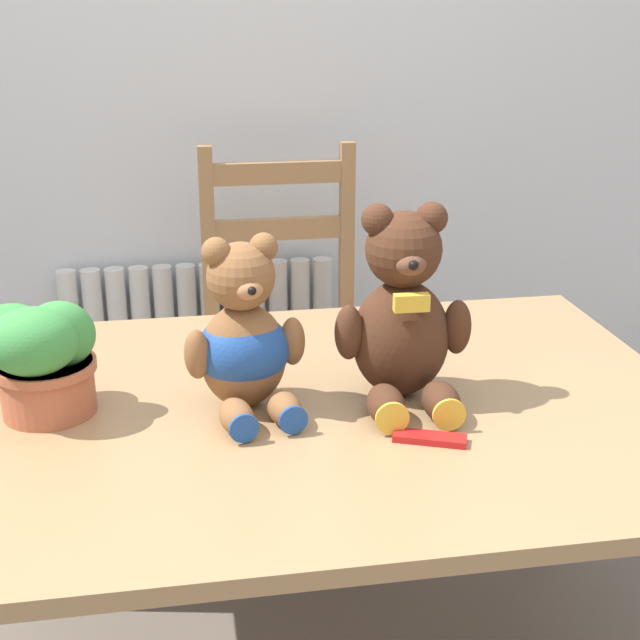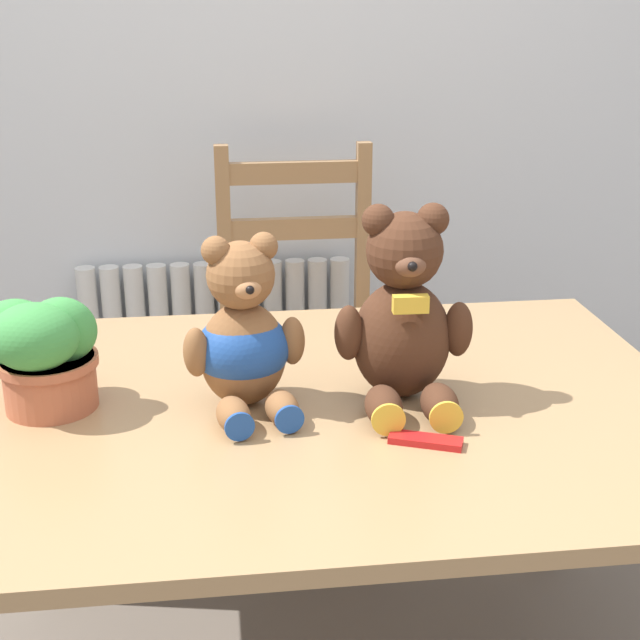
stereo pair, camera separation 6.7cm
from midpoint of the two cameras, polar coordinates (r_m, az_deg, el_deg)
wall_back at (r=2.72m, az=-2.08°, el=18.17°), size 8.00×0.04×2.60m
radiator at (r=2.87m, az=-5.84°, el=-2.91°), size 0.85×0.10×0.62m
dining_table at (r=1.66m, az=2.19°, el=-7.83°), size 1.31×0.99×0.70m
wooden_chair_behind at (r=2.50m, az=-0.50°, el=-1.19°), size 0.44×0.45×1.01m
teddy_bear_left at (r=1.56m, az=-3.69°, el=-1.28°), size 0.22×0.24×0.31m
teddy_bear_right at (r=1.59m, az=6.58°, el=0.10°), size 0.25×0.25×0.36m
potted_plant at (r=1.61m, az=-16.29°, el=-1.80°), size 0.21×0.19×0.21m
chocolate_bar at (r=1.49m, az=8.07°, el=-7.66°), size 0.13×0.08×0.01m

